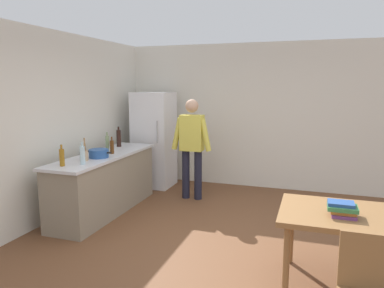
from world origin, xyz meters
name	(u,v)px	position (x,y,z in m)	size (l,w,h in m)	color
ground_plane	(218,253)	(0.00, 0.00, 0.00)	(14.00, 14.00, 0.00)	brown
wall_back	(259,116)	(0.00, 3.00, 1.35)	(6.40, 0.12, 2.70)	silver
wall_left	(41,128)	(-2.60, 0.20, 1.35)	(0.12, 5.60, 2.70)	silver
kitchen_counter	(105,183)	(-2.00, 0.80, 0.45)	(0.64, 2.20, 0.90)	gray
refrigerator	(154,140)	(-1.90, 2.40, 0.90)	(0.70, 0.67, 1.80)	white
person	(192,142)	(-0.95, 1.85, 0.98)	(0.70, 0.22, 1.70)	#1E1E2D
dining_table	(357,222)	(1.40, -0.30, 0.67)	(1.40, 0.90, 0.75)	olive
cooking_pot	(99,153)	(-1.93, 0.57, 0.96)	(0.40, 0.28, 0.12)	#285193
utensil_jar	(84,155)	(-2.00, 0.31, 0.98)	(0.11, 0.11, 0.32)	tan
bottle_wine_dark	(119,138)	(-2.13, 1.49, 1.05)	(0.08, 0.08, 0.34)	black
bottle_water_clear	(82,155)	(-1.88, 0.11, 1.03)	(0.07, 0.07, 0.30)	silver
bottle_vinegar_tall	(107,144)	(-2.01, 0.92, 1.04)	(0.06, 0.06, 0.32)	gray
bottle_oil_amber	(62,157)	(-2.07, -0.06, 1.02)	(0.06, 0.06, 0.28)	#996619
bottle_beer_brown	(112,147)	(-1.91, 0.89, 1.01)	(0.06, 0.06, 0.26)	#5B3314
book_stack	(343,209)	(1.26, -0.40, 0.82)	(0.26, 0.20, 0.13)	#753D7F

